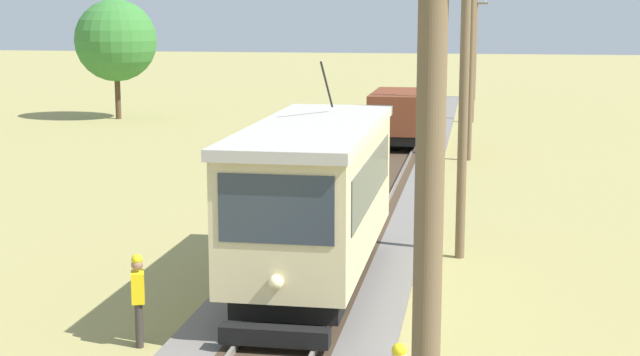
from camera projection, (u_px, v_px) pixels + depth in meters
name	position (u px, v px, depth m)	size (l,w,h in m)	color
red_tram	(315.00, 198.00, 20.56)	(2.60, 8.54, 4.79)	beige
freight_car	(400.00, 116.00, 42.13)	(2.40, 5.20, 2.31)	brown
utility_pole_foreground	(427.00, 307.00, 7.77)	(1.40, 0.35, 7.45)	brown
utility_pole_near_tram	(463.00, 105.00, 23.25)	(1.40, 0.43, 7.65)	brown
utility_pole_mid	(471.00, 59.00, 38.71)	(1.40, 0.44, 8.30)	brown
utility_pole_far	(474.00, 54.00, 52.15)	(1.40, 0.25, 7.48)	brown
utility_pole_distant	(475.00, 44.00, 65.14)	(1.40, 0.45, 7.57)	brown
second_worker	(138.00, 296.00, 17.55)	(0.36, 0.44, 1.78)	#38332D
tree_left_near	(116.00, 41.00, 53.75)	(4.68, 4.68, 6.84)	#4C3823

